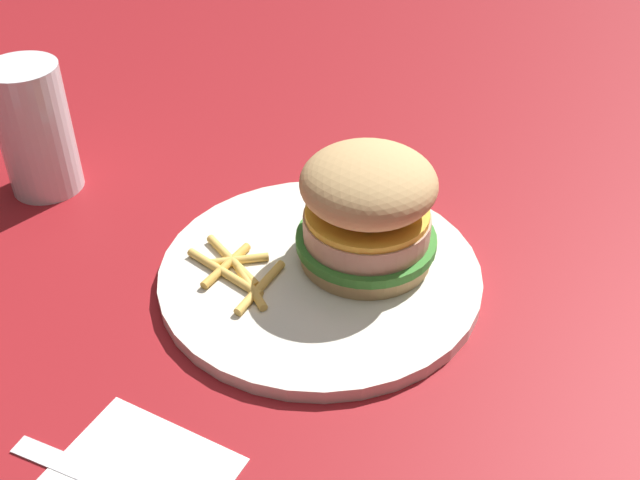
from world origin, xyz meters
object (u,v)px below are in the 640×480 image
Objects in this scene: plate at (320,275)px; fries_pile at (238,272)px; sandwich at (370,209)px; drink_glass at (37,137)px.

plate is 0.07m from fries_pile.
sandwich is (0.03, 0.03, 0.06)m from plate.
plate is at bearing -138.65° from sandwich.
plate is at bearing -7.05° from drink_glass.
fries_pile is 0.25m from drink_glass.
fries_pile reaches higher than plate.
sandwich reaches higher than plate.
fries_pile is (-0.06, -0.03, 0.01)m from plate.
plate is 2.28× the size of sandwich.
plate is 0.07m from sandwich.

